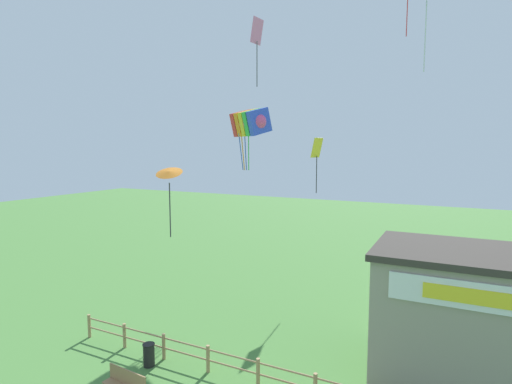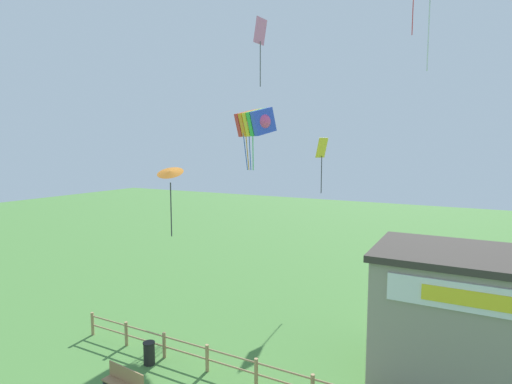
% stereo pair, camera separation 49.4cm
% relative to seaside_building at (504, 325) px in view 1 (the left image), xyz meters
% --- Properties ---
extents(wooden_fence, '(15.27, 0.14, 1.08)m').
position_rel_seaside_building_xyz_m(wooden_fence, '(-8.92, -3.43, -1.93)').
color(wooden_fence, '#9E7F56').
rests_on(wooden_fence, ground_plane).
extents(seaside_building, '(8.73, 4.54, 5.05)m').
position_rel_seaside_building_xyz_m(seaside_building, '(0.00, 0.00, 0.00)').
color(seaside_building, gray).
rests_on(seaside_building, ground_plane).
extents(park_bench_near_fence, '(1.80, 0.54, 1.03)m').
position_rel_seaside_building_xyz_m(park_bench_near_fence, '(-11.60, -6.15, -2.00)').
color(park_bench_near_fence, olive).
rests_on(park_bench_near_fence, ground_plane).
extents(trash_bin, '(0.48, 0.48, 0.91)m').
position_rel_seaside_building_xyz_m(trash_bin, '(-12.36, -4.11, -2.08)').
color(trash_bin, black).
rests_on(trash_bin, ground_plane).
extents(kite_rainbow_parafoil, '(3.08, 2.69, 3.83)m').
position_rel_seaside_building_xyz_m(kite_rainbow_parafoil, '(-13.19, 6.37, 7.72)').
color(kite_rainbow_parafoil, '#E54C8C').
extents(kite_orange_delta, '(1.38, 1.34, 3.00)m').
position_rel_seaside_building_xyz_m(kite_orange_delta, '(-12.44, -2.48, 5.04)').
color(kite_orange_delta, orange).
extents(kite_pink_diamond, '(0.37, 0.95, 3.49)m').
position_rel_seaside_building_xyz_m(kite_pink_diamond, '(-11.39, 3.64, 11.90)').
color(kite_pink_diamond, pink).
extents(kite_yellow_diamond, '(0.58, 0.97, 3.53)m').
position_rel_seaside_building_xyz_m(kite_yellow_diamond, '(-9.73, 8.91, 5.83)').
color(kite_yellow_diamond, yellow).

